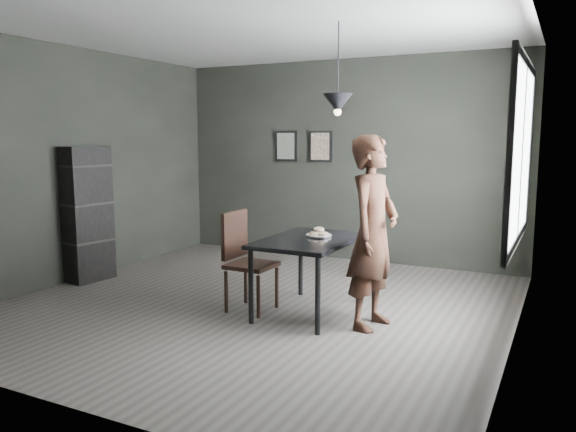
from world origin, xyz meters
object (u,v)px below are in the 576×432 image
at_px(wood_chair, 244,254).
at_px(white_plate, 319,236).
at_px(woman, 373,232).
at_px(pendant_lamp, 338,103).
at_px(cafe_table, 308,246).
at_px(shelf_unit, 87,214).

bearing_deg(wood_chair, white_plate, 26.59).
distance_m(woman, wood_chair, 1.36).
height_order(wood_chair, pendant_lamp, pendant_lamp).
relative_size(wood_chair, pendant_lamp, 1.15).
xyz_separation_m(cafe_table, wood_chair, (-0.63, -0.18, -0.10)).
distance_m(wood_chair, shelf_unit, 2.31).
xyz_separation_m(shelf_unit, pendant_lamp, (3.17, 0.13, 1.24)).
relative_size(cafe_table, white_plate, 5.22).
relative_size(cafe_table, woman, 0.68).
bearing_deg(woman, pendant_lamp, 72.60).
height_order(cafe_table, shelf_unit, shelf_unit).
bearing_deg(cafe_table, pendant_lamp, 21.80).
height_order(white_plate, shelf_unit, shelf_unit).
bearing_deg(cafe_table, white_plate, 72.38).
height_order(cafe_table, wood_chair, wood_chair).
height_order(woman, shelf_unit, woman).
bearing_deg(woman, cafe_table, 88.91).
bearing_deg(cafe_table, shelf_unit, -179.40).
xyz_separation_m(cafe_table, white_plate, (0.05, 0.14, 0.08)).
height_order(cafe_table, woman, woman).
bearing_deg(pendant_lamp, wood_chair, -162.06).
height_order(woman, wood_chair, woman).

